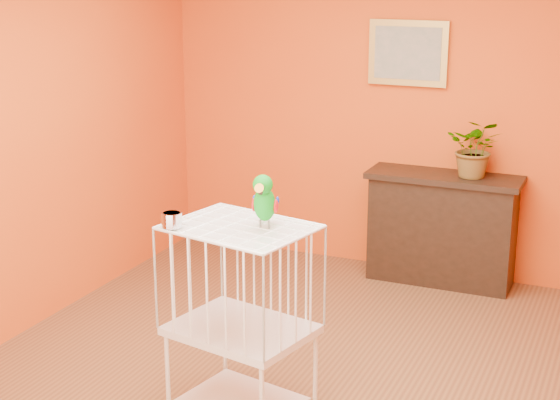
% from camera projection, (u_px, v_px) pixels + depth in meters
% --- Properties ---
extents(ground, '(4.50, 4.50, 0.00)m').
position_uv_depth(ground, '(295.00, 386.00, 5.10)').
color(ground, brown).
rests_on(ground, ground).
extents(room_shell, '(4.50, 4.50, 4.50)m').
position_uv_depth(room_shell, '(297.00, 124.00, 4.66)').
color(room_shell, '#CB4E13').
rests_on(room_shell, ground).
extents(console_cabinet, '(1.17, 0.42, 0.87)m').
position_uv_depth(console_cabinet, '(442.00, 229.00, 6.63)').
color(console_cabinet, black).
rests_on(console_cabinet, ground).
extents(potted_plant, '(0.41, 0.46, 0.35)m').
position_uv_depth(potted_plant, '(474.00, 156.00, 6.33)').
color(potted_plant, '#26722D').
rests_on(potted_plant, console_cabinet).
extents(framed_picture, '(0.62, 0.04, 0.50)m').
position_uv_depth(framed_picture, '(408.00, 53.00, 6.57)').
color(framed_picture, '#B59540').
rests_on(framed_picture, room_shell).
extents(birdcage, '(0.81, 0.69, 1.11)m').
position_uv_depth(birdcage, '(241.00, 320.00, 4.62)').
color(birdcage, silver).
rests_on(birdcage, ground).
extents(feed_cup, '(0.11, 0.11, 0.08)m').
position_uv_depth(feed_cup, '(172.00, 220.00, 4.44)').
color(feed_cup, silver).
rests_on(feed_cup, birdcage).
extents(parrot, '(0.15, 0.27, 0.29)m').
position_uv_depth(parrot, '(264.00, 200.00, 4.41)').
color(parrot, '#59544C').
rests_on(parrot, birdcage).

